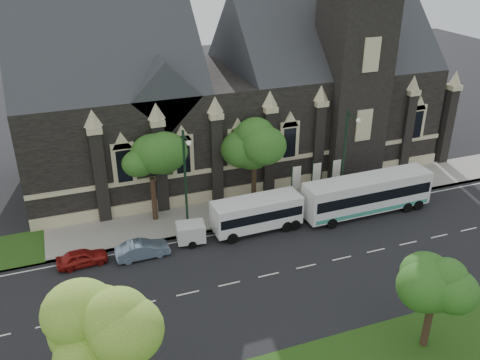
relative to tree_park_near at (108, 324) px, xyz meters
name	(u,v)px	position (x,y,z in m)	size (l,w,h in m)	color
ground	(269,275)	(11.77, 8.77, -6.42)	(160.00, 160.00, 0.00)	black
sidewalk	(226,213)	(11.77, 18.27, -6.34)	(80.00, 5.00, 0.15)	gray
museum	(244,89)	(16.89, 27.55, 1.75)	(40.00, 17.70, 29.90)	black
tree_park_near	(108,324)	(0.00, 0.00, 0.00)	(4.42, 4.42, 8.56)	black
tree_park_east	(437,279)	(17.95, -0.55, -1.80)	(3.40, 3.40, 6.28)	black
tree_walk_right	(256,142)	(14.98, 19.48, -0.60)	(4.08, 4.08, 7.80)	black
tree_walk_left	(153,157)	(5.97, 19.47, -0.68)	(3.91, 3.91, 7.64)	black
street_lamp_near	(345,154)	(21.77, 15.86, -1.30)	(0.36, 1.88, 9.00)	black
street_lamp_mid	(186,179)	(7.77, 15.86, -1.30)	(0.36, 1.88, 9.00)	black
banner_flag_left	(295,180)	(18.06, 17.77, -4.03)	(0.90, 0.10, 4.00)	black
banner_flag_center	(315,177)	(20.06, 17.77, -4.03)	(0.90, 0.10, 4.00)	black
banner_flag_right	(335,174)	(22.06, 17.77, -4.03)	(0.90, 0.10, 4.00)	black
tour_coach	(367,194)	(23.27, 14.17, -4.57)	(11.66, 2.86, 3.39)	silver
shuttle_bus	(257,212)	(13.29, 14.81, -4.78)	(7.41, 2.75, 2.83)	white
box_trailer	(191,232)	(7.67, 14.80, -5.45)	(3.25, 1.92, 1.69)	silver
sedan	(142,249)	(3.73, 14.18, -5.75)	(1.41, 4.03, 1.33)	#6E859F
car_far_red	(82,258)	(-0.62, 14.70, -5.79)	(1.48, 3.68, 1.25)	maroon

